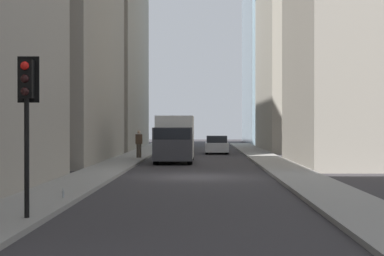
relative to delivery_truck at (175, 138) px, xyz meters
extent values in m
plane|color=#302D30|center=(-10.76, -1.40, -1.46)|extent=(135.00, 135.00, 0.00)
cube|color=gray|center=(-10.76, 3.10, -1.39)|extent=(90.00, 2.20, 0.14)
cube|color=gray|center=(-10.76, -5.90, -1.39)|extent=(90.00, 2.20, 0.14)
cube|color=#A8A091|center=(17.50, -12.00, 8.27)|extent=(15.70, 10.00, 19.45)
cube|color=gray|center=(20.73, 9.20, 9.79)|extent=(19.21, 10.00, 22.51)
cube|color=silver|center=(0.91, 0.00, 0.08)|extent=(4.60, 2.25, 2.60)
cube|color=#38383D|center=(-2.29, 0.00, -0.27)|extent=(1.90, 2.25, 1.90)
cube|color=black|center=(-2.29, 0.00, 0.33)|extent=(1.92, 2.09, 0.64)
cylinder|color=black|center=(-2.29, -0.99, -1.02)|extent=(0.88, 0.28, 0.88)
cylinder|color=black|center=(-2.29, 0.98, -1.02)|extent=(0.88, 0.28, 0.88)
cylinder|color=black|center=(2.31, -0.99, -1.02)|extent=(0.88, 0.28, 0.88)
cylinder|color=black|center=(2.31, 0.98, -1.02)|extent=(0.88, 0.28, 0.88)
cube|color=#B7BABF|center=(11.35, -2.80, -0.93)|extent=(4.30, 1.78, 0.70)
cube|color=black|center=(11.15, -2.80, -0.31)|extent=(2.10, 1.58, 0.54)
cylinder|color=black|center=(12.70, -3.58, -1.14)|extent=(0.64, 0.22, 0.64)
cylinder|color=black|center=(12.70, -2.02, -1.14)|extent=(0.64, 0.22, 0.64)
cylinder|color=black|center=(10.00, -3.58, -1.14)|extent=(0.64, 0.22, 0.64)
cylinder|color=black|center=(10.00, -2.02, -1.14)|extent=(0.64, 0.22, 0.64)
cylinder|color=black|center=(-23.93, 2.41, 0.09)|extent=(0.12, 0.12, 2.82)
cube|color=black|center=(-23.93, 2.41, 1.95)|extent=(0.28, 0.32, 0.90)
cube|color=black|center=(-23.77, 2.41, 1.95)|extent=(0.03, 0.52, 1.10)
sphere|color=red|center=(-24.09, 2.41, 2.25)|extent=(0.20, 0.20, 0.20)
sphere|color=black|center=(-24.09, 2.41, 1.95)|extent=(0.20, 0.20, 0.20)
sphere|color=black|center=(-24.09, 2.41, 1.65)|extent=(0.20, 0.20, 0.20)
cylinder|color=#473D33|center=(2.74, 2.39, -0.88)|extent=(0.16, 0.16, 0.89)
cylinder|color=#473D33|center=(2.74, 2.56, -0.88)|extent=(0.16, 0.16, 0.89)
cube|color=#4C3828|center=(2.74, 2.47, -0.11)|extent=(0.26, 0.44, 0.64)
sphere|color=beige|center=(2.74, 2.47, 0.36)|extent=(0.22, 0.22, 0.22)
cylinder|color=#999EA3|center=(-19.84, 2.46, -1.22)|extent=(0.07, 0.07, 0.20)
cylinder|color=#999EA3|center=(-19.84, 2.46, -1.08)|extent=(0.03, 0.03, 0.07)
camera|label=1|loc=(-38.82, -1.75, 0.89)|focal=59.49mm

